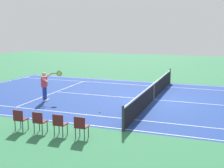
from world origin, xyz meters
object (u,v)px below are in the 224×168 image
object	(u,v)px
spectator_chair_1	(60,123)
spectator_chair_2	(39,121)
tennis_ball	(100,112)
spectator_chair_3	(20,118)
spectator_chair_0	(81,126)
tennis_net	(154,91)
tennis_player_near	(45,85)

from	to	relation	value
spectator_chair_1	spectator_chair_2	size ratio (longest dim) A/B	1.00
tennis_ball	spectator_chair_3	xyz separation A→B (m)	(1.99, 3.53, 0.49)
spectator_chair_0	spectator_chair_1	bearing A→B (deg)	0.00
tennis_net	spectator_chair_2	xyz separation A→B (m)	(3.00, 7.10, 0.03)
tennis_net	tennis_player_near	xyz separation A→B (m)	(5.69, 2.37, 0.44)
spectator_chair_1	tennis_player_near	bearing A→B (deg)	-52.79
tennis_ball	spectator_chair_1	distance (m)	3.57
spectator_chair_0	spectator_chair_2	world-z (taller)	same
tennis_ball	spectator_chair_0	size ratio (longest dim) A/B	0.08
spectator_chair_2	spectator_chair_0	bearing A→B (deg)	180.00
spectator_chair_3	spectator_chair_2	bearing A→B (deg)	180.00
tennis_player_near	spectator_chair_0	world-z (taller)	tennis_player_near
spectator_chair_1	tennis_ball	bearing A→B (deg)	-93.36
spectator_chair_0	spectator_chair_1	xyz separation A→B (m)	(0.89, 0.00, 0.00)
spectator_chair_0	spectator_chair_3	xyz separation A→B (m)	(2.68, 0.00, 0.00)
spectator_chair_2	spectator_chair_3	bearing A→B (deg)	0.00
spectator_chair_1	spectator_chair_3	distance (m)	1.78
tennis_net	spectator_chair_1	size ratio (longest dim) A/B	13.30
tennis_net	spectator_chair_2	size ratio (longest dim) A/B	13.30
tennis_ball	spectator_chair_1	bearing A→B (deg)	86.64
spectator_chair_2	spectator_chair_3	size ratio (longest dim) A/B	1.00
tennis_ball	spectator_chair_2	bearing A→B (deg)	72.69
tennis_net	spectator_chair_2	bearing A→B (deg)	67.11
tennis_net	spectator_chair_0	bearing A→B (deg)	80.31
spectator_chair_0	spectator_chair_3	bearing A→B (deg)	0.00
tennis_net	tennis_ball	xyz separation A→B (m)	(1.90, 3.57, -0.46)
spectator_chair_1	spectator_chair_2	xyz separation A→B (m)	(0.89, 0.00, 0.00)
spectator_chair_3	tennis_player_near	bearing A→B (deg)	-69.12
tennis_net	tennis_ball	bearing A→B (deg)	62.00
tennis_net	spectator_chair_3	distance (m)	8.09
spectator_chair_0	spectator_chair_3	distance (m)	2.68
spectator_chair_0	spectator_chair_1	world-z (taller)	same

